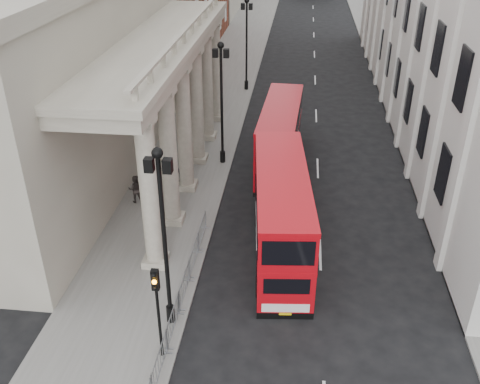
{
  "coord_description": "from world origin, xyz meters",
  "views": [
    {
      "loc": [
        4.41,
        -13.24,
        16.49
      ],
      "look_at": [
        1.58,
        11.54,
        2.54
      ],
      "focal_mm": 40.0,
      "sensor_mm": 36.0,
      "label": 1
    }
  ],
  "objects": [
    {
      "name": "sidewalk_west",
      "position": [
        -3.0,
        30.0,
        0.06
      ],
      "size": [
        6.0,
        140.0,
        0.12
      ],
      "primitive_type": "cube",
      "color": "slate",
      "rests_on": "ground"
    },
    {
      "name": "crowd_barriers",
      "position": [
        -0.35,
        2.23,
        0.67
      ],
      "size": [
        0.5,
        18.75,
        1.1
      ],
      "color": "gray",
      "rests_on": "sidewalk_west"
    },
    {
      "name": "lamp_post_mid",
      "position": [
        -0.6,
        20.0,
        4.91
      ],
      "size": [
        1.05,
        0.44,
        8.32
      ],
      "color": "black",
      "rests_on": "sidewalk_west"
    },
    {
      "name": "sidewalk_east",
      "position": [
        13.5,
        30.0,
        0.06
      ],
      "size": [
        3.0,
        140.0,
        0.12
      ],
      "primitive_type": "cube",
      "color": "slate",
      "rests_on": "ground"
    },
    {
      "name": "pedestrian_b",
      "position": [
        -5.01,
        13.92,
        1.0
      ],
      "size": [
        0.98,
        0.84,
        1.76
      ],
      "primitive_type": "imported",
      "rotation": [
        0.0,
        0.0,
        3.37
      ],
      "color": "#282220",
      "rests_on": "sidewalk_west"
    },
    {
      "name": "traffic_light",
      "position": [
        -0.5,
        1.98,
        3.11
      ],
      "size": [
        0.28,
        0.33,
        4.3
      ],
      "color": "black",
      "rests_on": "sidewalk_west"
    },
    {
      "name": "lamp_post_south",
      "position": [
        -0.6,
        4.0,
        4.91
      ],
      "size": [
        1.05,
        0.44,
        8.32
      ],
      "color": "black",
      "rests_on": "sidewalk_west"
    },
    {
      "name": "pedestrian_c",
      "position": [
        -3.13,
        16.07,
        1.07
      ],
      "size": [
        0.94,
        0.62,
        1.91
      ],
      "primitive_type": "imported",
      "rotation": [
        0.0,
        0.0,
        6.27
      ],
      "color": "black",
      "rests_on": "sidewalk_west"
    },
    {
      "name": "pedestrian_a",
      "position": [
        -4.63,
        17.25,
        1.0
      ],
      "size": [
        0.73,
        0.58,
        1.77
      ],
      "primitive_type": "imported",
      "rotation": [
        0.0,
        0.0,
        0.26
      ],
      "color": "black",
      "rests_on": "sidewalk_west"
    },
    {
      "name": "lamp_post_north",
      "position": [
        -0.6,
        36.0,
        4.91
      ],
      "size": [
        1.05,
        0.44,
        8.32
      ],
      "color": "black",
      "rests_on": "sidewalk_west"
    },
    {
      "name": "bus_near",
      "position": [
        3.86,
        10.0,
        2.38
      ],
      "size": [
        3.55,
        10.75,
        4.56
      ],
      "rotation": [
        0.0,
        0.0,
        0.1
      ],
      "color": "#BA0811",
      "rests_on": "ground"
    },
    {
      "name": "bus_far",
      "position": [
        3.32,
        20.32,
        2.21
      ],
      "size": [
        2.8,
        9.89,
        4.23
      ],
      "rotation": [
        0.0,
        0.0,
        -0.05
      ],
      "color": "#AC0710",
      "rests_on": "ground"
    },
    {
      "name": "portico_building",
      "position": [
        -10.5,
        18.0,
        6.0
      ],
      "size": [
        9.0,
        28.0,
        12.0
      ],
      "primitive_type": "cube",
      "color": "gray",
      "rests_on": "ground"
    },
    {
      "name": "kerb",
      "position": [
        -0.05,
        30.0,
        0.07
      ],
      "size": [
        0.2,
        140.0,
        0.14
      ],
      "primitive_type": "cube",
      "color": "slate",
      "rests_on": "ground"
    }
  ]
}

